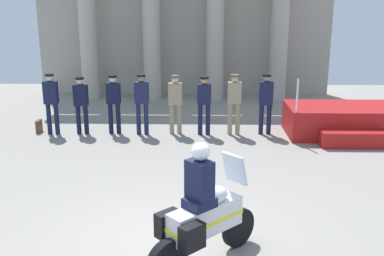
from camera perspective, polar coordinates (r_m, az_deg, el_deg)
The scene contains 13 objects.
ground_plane at distance 7.57m, azimuth -2.62°, elevation -14.46°, with size 28.18×28.18×0.00m, color gray.
colonnade_backdrop at distance 18.17m, azimuth -1.02°, elevation 14.95°, with size 11.44×1.51×6.43m.
reviewing_stand at distance 13.80m, azimuth 17.97°, elevation 0.75°, with size 3.09×2.23×1.74m.
officer_in_row_0 at distance 13.70m, azimuth -16.90°, elevation 3.44°, with size 0.39×0.24×1.75m.
officer_in_row_1 at distance 13.53m, azimuth -13.46°, elevation 3.28°, with size 0.39×0.24×1.65m.
officer_in_row_2 at distance 13.37m, azimuth -9.59°, elevation 3.47°, with size 0.39×0.24×1.69m.
officer_in_row_3 at distance 13.16m, azimuth -6.18°, elevation 3.52°, with size 0.39×0.24×1.74m.
officer_in_row_4 at distance 13.17m, azimuth -2.06°, elevation 3.49°, with size 0.39×0.24×1.69m.
officer_in_row_5 at distance 13.06m, azimuth 1.50°, elevation 3.36°, with size 0.39×0.24×1.68m.
officer_in_row_6 at distance 13.12m, azimuth 5.21°, elevation 3.50°, with size 0.39×0.24×1.73m.
officer_in_row_7 at distance 13.27m, azimuth 9.06°, elevation 3.51°, with size 0.39×0.24×1.74m.
motorcycle_with_rider at distance 6.76m, azimuth 1.22°, elevation -10.69°, with size 1.60×1.53×1.90m.
briefcase_on_ground at distance 14.22m, azimuth -18.27°, elevation 0.22°, with size 0.10×0.32×0.36m, color brown.
Camera 1 is at (0.47, -6.52, 3.82)m, focal length 43.46 mm.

